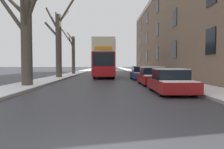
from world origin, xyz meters
The scene contains 11 objects.
sidewalk_left centered at (-5.76, 53.00, 0.08)m, with size 2.50×130.00×0.16m.
sidewalk_right centered at (5.76, 53.00, 0.08)m, with size 2.50×130.00×0.16m.
terrace_facade_right centered at (11.51, 27.87, 6.19)m, with size 9.10×45.93×12.37m.
bare_tree_left_0 centered at (-5.52, 11.93, 3.46)m, with size 3.64×2.10×6.70m.
bare_tree_left_1 centered at (-5.53, 21.77, 4.24)m, with size 3.66×3.45×8.85m.
bare_tree_left_2 centered at (-5.48, 31.24, 3.33)m, with size 1.66×3.33×6.79m.
double_decker_bus centered at (-0.43, 24.12, 2.48)m, with size 2.48×10.17×4.39m.
parked_car_0 centered at (3.43, 8.69, 0.62)m, with size 1.86×3.94×1.34m.
parked_car_1 centered at (3.43, 13.77, 0.64)m, with size 1.79×4.23×1.40m.
parked_car_2 centered at (3.43, 19.94, 0.64)m, with size 1.79×4.26×1.40m.
pedestrian_left_sidewalk centered at (-6.28, 14.16, 1.00)m, with size 0.40×0.40×1.82m.
Camera 1 is at (0.05, -3.02, 1.53)m, focal length 35.00 mm.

